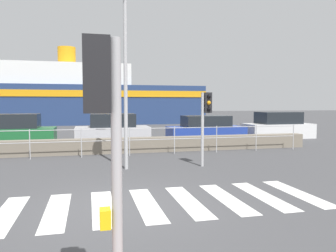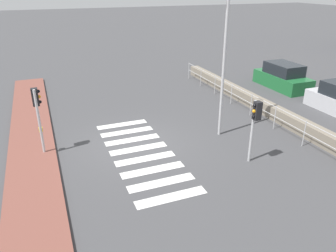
{
  "view_description": "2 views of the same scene",
  "coord_description": "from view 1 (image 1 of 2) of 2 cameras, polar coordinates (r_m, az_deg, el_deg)",
  "views": [
    {
      "loc": [
        -0.67,
        -6.65,
        2.11
      ],
      "look_at": [
        1.45,
        2.0,
        1.5
      ],
      "focal_mm": 35.0,
      "sensor_mm": 36.0,
      "label": 1
    },
    {
      "loc": [
        12.13,
        -3.31,
        6.34
      ],
      "look_at": [
        1.31,
        1.0,
        1.2
      ],
      "focal_mm": 35.0,
      "sensor_mm": 36.0,
      "label": 2
    }
  ],
  "objects": [
    {
      "name": "parked_car_silver",
      "position": [
        17.98,
        -9.62,
        -0.74
      ],
      "size": [
        3.94,
        1.77,
        1.56
      ],
      "color": "#BCBCC1",
      "rests_on": "ground_plane"
    },
    {
      "name": "traffic_light_near",
      "position": [
        3.04,
        -11.05,
        0.95
      ],
      "size": [
        0.34,
        0.32,
        2.71
      ],
      "color": "#B2B2B5",
      "rests_on": "ground_plane"
    },
    {
      "name": "streetlamp",
      "position": [
        10.55,
        -7.37,
        14.65
      ],
      "size": [
        0.32,
        1.0,
        6.69
      ],
      "color": "#B2B2B5",
      "rests_on": "ground_plane"
    },
    {
      "name": "parked_car_white",
      "position": [
        21.22,
        18.61,
        -0.14
      ],
      "size": [
        4.11,
        1.8,
        1.6
      ],
      "color": "silver",
      "rests_on": "ground_plane"
    },
    {
      "name": "seawall",
      "position": [
        14.14,
        -10.94,
        -3.42
      ],
      "size": [
        18.81,
        0.55,
        0.64
      ],
      "color": "slate",
      "rests_on": "ground_plane"
    },
    {
      "name": "ferry_boat",
      "position": [
        35.72,
        -13.6,
        4.63
      ],
      "size": [
        22.66,
        6.67,
        7.91
      ],
      "color": "navy",
      "rests_on": "ground_plane"
    },
    {
      "name": "parked_car_green",
      "position": [
        18.3,
        -25.12,
        -0.94
      ],
      "size": [
        3.91,
        1.74,
        1.59
      ],
      "color": "#1E6633",
      "rests_on": "ground_plane"
    },
    {
      "name": "ground_plane",
      "position": [
        7.01,
        -7.86,
        -13.64
      ],
      "size": [
        160.0,
        160.0,
        0.0
      ],
      "primitive_type": "plane",
      "color": "#424244"
    },
    {
      "name": "parked_car_blue",
      "position": [
        19.13,
        6.59,
        -0.62
      ],
      "size": [
        4.39,
        1.82,
        1.41
      ],
      "color": "#233D9E",
      "rests_on": "ground_plane"
    },
    {
      "name": "harbor_fence",
      "position": [
        13.22,
        -10.78,
        -2.01
      ],
      "size": [
        16.97,
        0.04,
        1.15
      ],
      "color": "#B2B2B5",
      "rests_on": "ground_plane"
    },
    {
      "name": "traffic_light_far",
      "position": [
        10.99,
        6.6,
        2.4
      ],
      "size": [
        0.34,
        0.32,
        2.48
      ],
      "color": "#B2B2B5",
      "rests_on": "ground_plane"
    },
    {
      "name": "crosswalk",
      "position": [
        7.16,
        -0.09,
        -13.19
      ],
      "size": [
        6.75,
        2.4,
        0.01
      ],
      "color": "silver",
      "rests_on": "ground_plane"
    }
  ]
}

